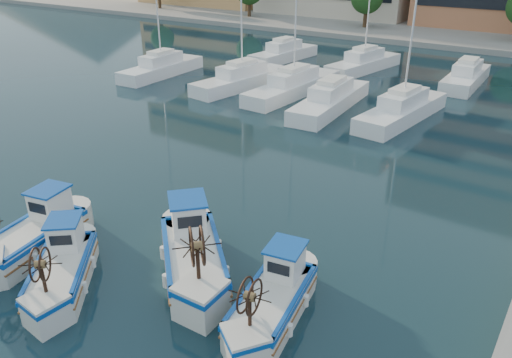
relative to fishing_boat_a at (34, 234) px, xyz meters
name	(u,v)px	position (x,y,z in m)	size (l,w,h in m)	color
ground	(107,281)	(3.54, 0.25, -0.74)	(300.00, 300.00, 0.00)	#17303C
yacht_marina	(365,83)	(0.90, 27.80, -0.21)	(38.36, 21.44, 11.50)	white
fishing_boat_a	(34,234)	(0.00, 0.00, 0.00)	(2.56, 4.42, 2.68)	silver
fishing_boat_b	(62,267)	(2.54, -0.65, -0.05)	(3.70, 3.94, 2.48)	silver
fishing_boat_c	(193,252)	(5.62, 2.31, 0.07)	(4.57, 4.44, 2.93)	silver
fishing_boat_d	(274,297)	(9.10, 1.98, -0.05)	(2.30, 4.11, 2.49)	silver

